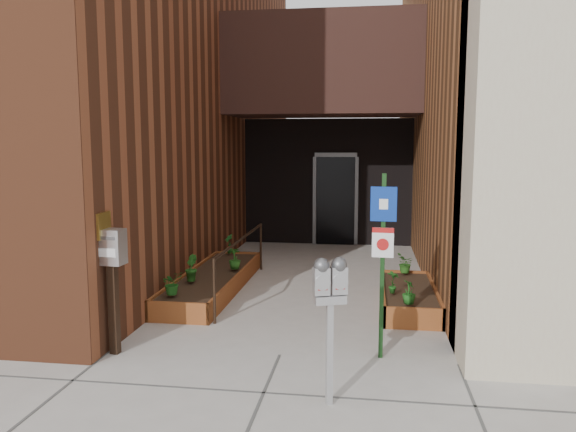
% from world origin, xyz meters
% --- Properties ---
extents(ground, '(80.00, 80.00, 0.00)m').
position_xyz_m(ground, '(0.00, 0.00, 0.00)').
color(ground, '#9E9991').
rests_on(ground, ground).
extents(architecture, '(20.00, 14.60, 10.00)m').
position_xyz_m(architecture, '(-0.18, 6.89, 4.98)').
color(architecture, brown).
rests_on(architecture, ground).
extents(planter_left, '(0.90, 3.60, 0.30)m').
position_xyz_m(planter_left, '(-1.55, 2.70, 0.13)').
color(planter_left, brown).
rests_on(planter_left, ground).
extents(planter_right, '(0.80, 2.20, 0.30)m').
position_xyz_m(planter_right, '(1.60, 2.20, 0.13)').
color(planter_right, brown).
rests_on(planter_right, ground).
extents(handrail, '(0.04, 3.34, 0.90)m').
position_xyz_m(handrail, '(-1.05, 2.65, 0.75)').
color(handrail, black).
rests_on(handrail, ground).
extents(parking_meter, '(0.32, 0.21, 1.40)m').
position_xyz_m(parking_meter, '(0.65, -1.14, 1.08)').
color(parking_meter, '#AEAEB0').
rests_on(parking_meter, ground).
extents(sign_post, '(0.29, 0.08, 2.10)m').
position_xyz_m(sign_post, '(1.15, 0.09, 1.29)').
color(sign_post, black).
rests_on(sign_post, ground).
extents(payment_dropbox, '(0.31, 0.24, 1.46)m').
position_xyz_m(payment_dropbox, '(-1.90, -0.22, 1.06)').
color(payment_dropbox, black).
rests_on(payment_dropbox, ground).
extents(shrub_left_a, '(0.42, 0.42, 0.33)m').
position_xyz_m(shrub_left_a, '(-1.74, 1.28, 0.46)').
color(shrub_left_a, '#1E5C1A').
rests_on(shrub_left_a, planter_left).
extents(shrub_left_b, '(0.30, 0.30, 0.41)m').
position_xyz_m(shrub_left_b, '(-1.73, 2.09, 0.50)').
color(shrub_left_b, '#22611B').
rests_on(shrub_left_b, planter_left).
extents(shrub_left_c, '(0.27, 0.27, 0.36)m').
position_xyz_m(shrub_left_c, '(-1.25, 3.00, 0.48)').
color(shrub_left_c, '#235F1B').
rests_on(shrub_left_c, planter_left).
extents(shrub_left_d, '(0.28, 0.28, 0.38)m').
position_xyz_m(shrub_left_d, '(-1.68, 4.30, 0.49)').
color(shrub_left_d, '#1B601D').
rests_on(shrub_left_d, planter_left).
extents(shrub_right_a, '(0.18, 0.18, 0.32)m').
position_xyz_m(shrub_right_a, '(1.54, 1.30, 0.46)').
color(shrub_right_a, '#1C5718').
rests_on(shrub_right_a, planter_right).
extents(shrub_right_b, '(0.25, 0.25, 0.33)m').
position_xyz_m(shrub_right_b, '(1.35, 1.80, 0.47)').
color(shrub_right_b, '#1C5718').
rests_on(shrub_right_b, planter_right).
extents(shrub_right_c, '(0.33, 0.33, 0.33)m').
position_xyz_m(shrub_right_c, '(1.60, 3.10, 0.46)').
color(shrub_right_c, '#275C1A').
rests_on(shrub_right_c, planter_right).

